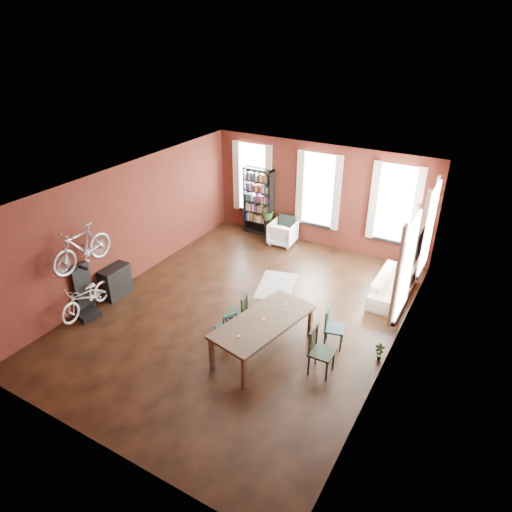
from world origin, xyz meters
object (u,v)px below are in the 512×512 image
Objects in this scene: dining_chair_a at (226,327)px; cream_sofa at (394,282)px; bookshelf at (259,201)px; bike_trainer at (88,314)px; dining_chair_b at (236,313)px; dining_chair_c at (322,352)px; console_table at (116,281)px; bicycle_floor at (83,283)px; plant_stand at (269,228)px; white_armchair at (283,232)px; dining_table at (263,336)px; dining_chair_d at (334,328)px.

dining_chair_a reaches higher than cream_sofa.
bike_trainer is (-1.18, -6.28, -1.03)m from bookshelf.
dining_chair_c is (2.22, -0.34, 0.02)m from dining_chair_b.
dining_chair_b is 3.53m from console_table.
dining_chair_c is 5.71m from bicycle_floor.
bicycle_floor is at bearing -83.19° from console_table.
dining_chair_b reaches higher than dining_chair_a.
dining_chair_c reaches higher than plant_stand.
dining_chair_a is 0.41× the size of cream_sofa.
white_armchair is 5.39m from console_table.
dining_chair_b is at bearing 171.08° from dining_table.
bike_trainer is (-3.46, -0.82, -0.36)m from dining_chair_a.
bookshelf is at bearing -167.87° from dining_chair_b.
console_table is at bearing 95.55° from bike_trainer.
cream_sofa is (0.59, 2.65, -0.05)m from dining_chair_d.
dining_chair_a is 3.56m from bicycle_floor.
dining_chair_b reaches higher than plant_stand.
console_table reaches higher than plant_stand.
dining_chair_c reaches higher than dining_chair_a.
dining_chair_b is at bearing 21.16° from bike_trainer.
console_table is at bearing -98.26° from dining_chair_b.
cream_sofa is (3.86, -1.34, 0.01)m from white_armchair.
dining_chair_b is (-0.88, 0.33, 0.10)m from dining_table.
cream_sofa is at bearing -8.62° from dining_chair_c.
bike_trainer is (-2.26, -5.92, -0.33)m from white_armchair.
dining_table is 0.86m from dining_chair_a.
dining_chair_d is at bearing -47.40° from plant_stand.
dining_chair_a is at bearing -4.16° from console_table.
cream_sofa is at bearing 156.80° from white_armchair.
white_armchair is at bearing 26.13° from dining_chair_d.
dining_chair_a is at bearing 144.62° from cream_sofa.
white_armchair is 0.38× the size of cream_sofa.
bike_trainer is at bearing 95.98° from dining_chair_d.
bookshelf reaches higher than white_armchair.
dining_chair_d is at bearing 125.31° from white_armchair.
dining_chair_b is at bearing 100.06° from white_armchair.
cream_sofa is at bearing 30.99° from bicycle_floor.
dining_chair_a is 5.95m from bookshelf.
bicycle_floor reaches higher than dining_chair_b.
white_armchair is (-2.03, 4.93, -0.00)m from dining_table.
bicycle_floor is at bearing 95.76° from dining_chair_d.
console_table is (-0.10, 1.08, 0.33)m from bike_trainer.
dining_chair_d reaches higher than bike_trainer.
white_armchair is 0.68m from plant_stand.
dining_chair_c reaches higher than dining_table.
white_armchair is (1.09, -0.36, -0.70)m from bookshelf.
dining_chair_a is 1.45× the size of plant_stand.
dining_chair_b is at bearing 3.92° from console_table.
dining_table is 6.18m from bookshelf.
dining_table is 2.94× the size of white_armchair.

